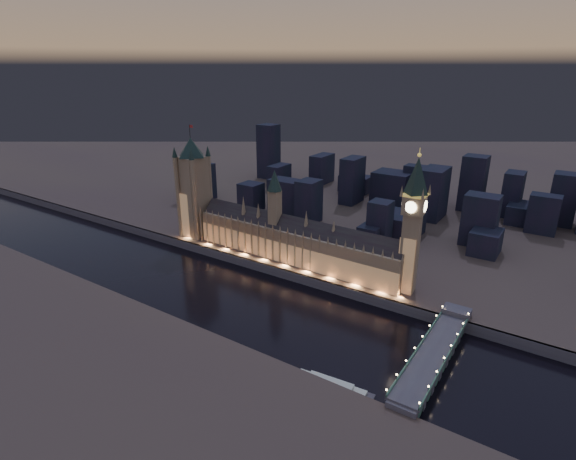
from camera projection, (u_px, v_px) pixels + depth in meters
The scene contains 9 objects.
ground_plane at pixel (244, 294), 351.89m from camera, with size 2000.00×2000.00×0.00m, color black.
north_bank at pixel (438, 169), 756.96m from camera, with size 2000.00×960.00×8.00m, color #493539.
embankment_wall at pixel (274, 271), 382.55m from camera, with size 2000.00×2.50×8.00m, color #4B414F.
palace_of_westminster at pixel (293, 241), 388.06m from camera, with size 202.00×25.39×78.00m.
victoria_tower at pixel (193, 182), 435.95m from camera, with size 31.68×31.68×108.96m.
elizabeth_tower at pixel (413, 215), 320.56m from camera, with size 18.00×18.00×108.45m.
westminster_bridge at pixel (435, 354), 269.51m from camera, with size 17.97×113.00×15.90m.
river_boat at pixel (330, 385), 249.94m from camera, with size 50.15×16.05×4.50m.
city_backdrop at pixel (398, 193), 517.95m from camera, with size 477.94×215.63×79.20m.
Camera 1 is at (201.68, -241.34, 169.28)m, focal length 28.00 mm.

